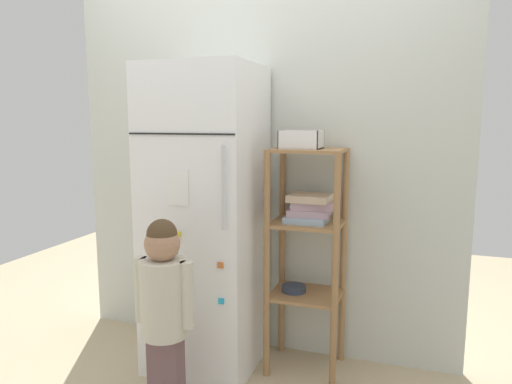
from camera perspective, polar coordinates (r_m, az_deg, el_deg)
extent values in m
plane|color=tan|center=(2.94, -1.82, -20.70)|extent=(6.00, 6.00, 0.00)
cube|color=silver|center=(2.89, 0.41, 2.41)|extent=(2.46, 0.03, 2.25)
cube|color=white|center=(2.72, -6.16, -3.37)|extent=(0.61, 0.57, 1.75)
cube|color=black|center=(2.40, -9.28, 7.02)|extent=(0.59, 0.01, 0.01)
cylinder|color=silver|center=(2.30, -4.03, 0.51)|extent=(0.02, 0.02, 0.42)
cube|color=white|center=(2.44, -9.56, 0.55)|extent=(0.12, 0.01, 0.19)
cube|color=#27A7DE|center=(2.49, -4.28, -13.16)|extent=(0.03, 0.01, 0.03)
cube|color=yellow|center=(2.48, -9.49, -5.15)|extent=(0.03, 0.02, 0.03)
cube|color=#CB6931|center=(2.42, -4.38, -8.92)|extent=(0.03, 0.01, 0.03)
cube|color=red|center=(2.56, -12.53, -4.81)|extent=(0.03, 0.01, 0.03)
cube|color=blue|center=(2.54, -11.63, -5.57)|extent=(0.03, 0.01, 0.03)
cube|color=#6E5055|center=(2.53, -10.91, -20.88)|extent=(0.16, 0.10, 0.40)
cylinder|color=beige|center=(2.36, -11.19, -12.56)|extent=(0.23, 0.23, 0.38)
sphere|color=beige|center=(2.36, -10.48, -7.90)|extent=(0.10, 0.10, 0.10)
sphere|color=#A87A5B|center=(2.28, -11.39, -6.24)|extent=(0.17, 0.17, 0.17)
sphere|color=#4C3823|center=(2.26, -11.42, -5.08)|extent=(0.15, 0.15, 0.15)
cylinder|color=beige|center=(2.41, -13.87, -11.45)|extent=(0.06, 0.06, 0.33)
cylinder|color=beige|center=(2.29, -8.41, -12.36)|extent=(0.06, 0.06, 0.33)
cylinder|color=#9E7247|center=(2.61, 1.33, -9.09)|extent=(0.04, 0.04, 1.29)
cylinder|color=#9E7247|center=(2.53, 9.64, -9.80)|extent=(0.04, 0.04, 1.29)
cylinder|color=#9E7247|center=(2.89, 3.20, -7.28)|extent=(0.04, 0.04, 1.29)
cylinder|color=#9E7247|center=(2.82, 10.66, -7.85)|extent=(0.04, 0.04, 1.29)
cube|color=#9E7247|center=(2.59, 6.42, 5.09)|extent=(0.40, 0.33, 0.02)
cube|color=#9E7247|center=(2.65, 6.27, -3.83)|extent=(0.40, 0.33, 0.02)
cube|color=#9E7247|center=(2.77, 6.12, -12.33)|extent=(0.40, 0.33, 0.02)
cube|color=#99B2C6|center=(2.63, 6.20, -3.33)|extent=(0.23, 0.20, 0.04)
cube|color=#B293A3|center=(2.64, 6.53, -2.46)|extent=(0.24, 0.20, 0.04)
cube|color=#B293A3|center=(2.64, 7.01, -1.55)|extent=(0.24, 0.21, 0.04)
cube|color=#C6AD8E|center=(2.62, 6.62, -0.72)|extent=(0.24, 0.20, 0.04)
cylinder|color=#2D384C|center=(2.78, 4.64, -11.68)|extent=(0.14, 0.14, 0.04)
cube|color=white|center=(2.59, 5.55, 5.38)|extent=(0.22, 0.19, 0.01)
cube|color=white|center=(2.50, 5.08, 6.34)|extent=(0.22, 0.01, 0.10)
cube|color=white|center=(2.68, 6.01, 6.48)|extent=(0.22, 0.01, 0.10)
cube|color=white|center=(2.62, 3.27, 6.46)|extent=(0.01, 0.19, 0.10)
cube|color=white|center=(2.57, 7.91, 6.35)|extent=(0.01, 0.19, 0.10)
sphere|color=#A94724|center=(2.60, 6.20, 6.17)|extent=(0.07, 0.07, 0.07)
sphere|color=#AE1F13|center=(2.62, 5.59, 6.33)|extent=(0.08, 0.08, 0.08)
sphere|color=orange|center=(2.56, 6.17, 6.26)|extent=(0.08, 0.08, 0.08)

